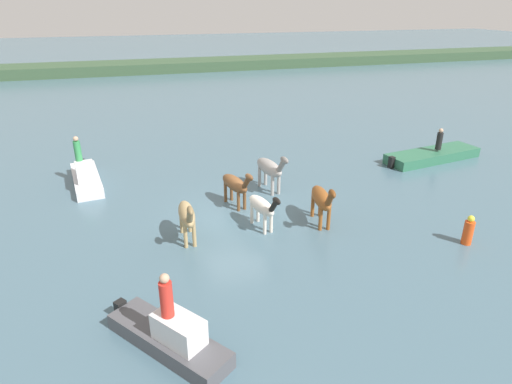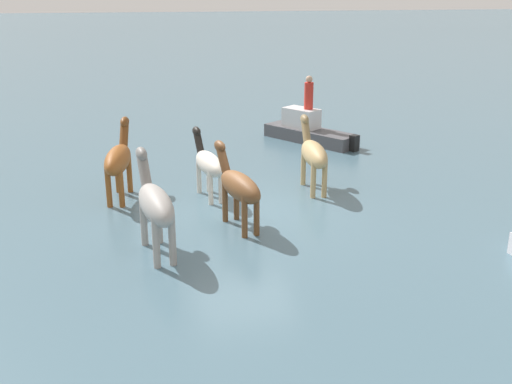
% 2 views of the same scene
% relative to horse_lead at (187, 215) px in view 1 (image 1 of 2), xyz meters
% --- Properties ---
extents(ground_plane, '(214.79, 214.79, 0.00)m').
position_rel_horse_lead_xyz_m(ground_plane, '(2.17, 1.58, -1.04)').
color(ground_plane, '#476675').
extents(distant_shoreline, '(193.31, 6.00, 2.40)m').
position_rel_horse_lead_xyz_m(distant_shoreline, '(2.17, 43.66, -1.04)').
color(distant_shoreline, '#365035').
rests_on(distant_shoreline, ground_plane).
extents(horse_lead, '(0.59, 2.43, 1.90)m').
position_rel_horse_lead_xyz_m(horse_lead, '(0.00, 0.00, 0.00)').
color(horse_lead, tan).
rests_on(horse_lead, ground_plane).
extents(horse_dun_straggler, '(1.04, 2.37, 1.85)m').
position_rel_horse_lead_xyz_m(horse_dun_straggler, '(2.42, 2.35, -0.03)').
color(horse_dun_straggler, brown).
rests_on(horse_dun_straggler, ground_plane).
extents(horse_pinto_flank, '(0.89, 2.55, 1.97)m').
position_rel_horse_lead_xyz_m(horse_pinto_flank, '(5.23, -0.22, 0.04)').
color(horse_pinto_flank, brown).
rests_on(horse_pinto_flank, ground_plane).
extents(horse_dark_mare, '(0.85, 2.22, 1.71)m').
position_rel_horse_lead_xyz_m(horse_dark_mare, '(2.90, 0.10, -0.10)').
color(horse_dark_mare, silver).
rests_on(horse_dark_mare, ground_plane).
extents(horse_chestnut_trailing, '(0.99, 2.63, 2.03)m').
position_rel_horse_lead_xyz_m(horse_chestnut_trailing, '(4.36, 3.51, 0.08)').
color(horse_chestnut_trailing, '#9E9993').
rests_on(horse_chestnut_trailing, ground_plane).
extents(boat_skiff_near, '(2.96, 3.51, 1.31)m').
position_rel_horse_lead_xyz_m(boat_skiff_near, '(-1.29, -5.34, -0.74)').
color(boat_skiff_near, '#4C4C51').
rests_on(boat_skiff_near, ground_plane).
extents(boat_motor_center, '(5.96, 2.43, 0.77)m').
position_rel_horse_lead_xyz_m(boat_motor_center, '(14.37, 4.96, -0.86)').
color(boat_motor_center, '#2D6B4C').
rests_on(boat_motor_center, ground_plane).
extents(boat_dinghy_port, '(1.72, 4.44, 1.32)m').
position_rel_horse_lead_xyz_m(boat_dinghy_port, '(-3.87, 6.72, -0.74)').
color(boat_dinghy_port, silver).
rests_on(boat_dinghy_port, ground_plane).
extents(person_watcher_seated, '(0.32, 0.32, 1.19)m').
position_rel_horse_lead_xyz_m(person_watcher_seated, '(-1.28, -5.47, 0.66)').
color(person_watcher_seated, red).
rests_on(person_watcher_seated, boat_skiff_near).
extents(person_boatman_standing, '(0.32, 0.32, 1.19)m').
position_rel_horse_lead_xyz_m(person_boatman_standing, '(14.61, 4.87, 0.12)').
color(person_boatman_standing, black).
rests_on(person_boatman_standing, boat_motor_center).
extents(person_spotter_bow, '(0.32, 0.32, 1.19)m').
position_rel_horse_lead_xyz_m(person_spotter_bow, '(-4.07, 7.01, 0.68)').
color(person_spotter_bow, '#338C4C').
rests_on(person_spotter_bow, boat_dinghy_port).
extents(buoy_channel_marker, '(0.36, 0.36, 1.14)m').
position_rel_horse_lead_xyz_m(buoy_channel_marker, '(9.68, -3.19, -0.53)').
color(buoy_channel_marker, '#E54C19').
rests_on(buoy_channel_marker, ground_plane).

